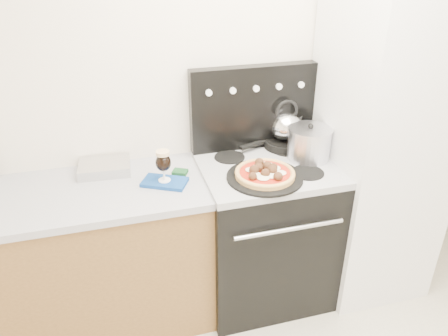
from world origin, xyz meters
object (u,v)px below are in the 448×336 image
object	(u,v)px
oven_mitt	(165,182)
stove_body	(264,234)
pizza_pan	(265,177)
base_cabinet	(79,264)
stock_pot	(309,144)
fridge	(379,148)
skillet	(285,143)
pizza	(265,172)
tea_kettle	(286,124)
beer_glass	(163,166)

from	to	relation	value
oven_mitt	stove_body	bearing A→B (deg)	1.96
oven_mitt	pizza_pan	world-z (taller)	pizza_pan
base_cabinet	stock_pot	world-z (taller)	stock_pot
stove_body	fridge	size ratio (longest dim) A/B	0.46
base_cabinet	skillet	bearing A→B (deg)	7.90
oven_mitt	pizza	world-z (taller)	pizza
oven_mitt	base_cabinet	bearing A→B (deg)	174.97
pizza_pan	pizza	size ratio (longest dim) A/B	1.29
stove_body	stock_pot	size ratio (longest dim) A/B	3.58
stove_body	oven_mitt	bearing A→B (deg)	-178.04
base_cabinet	fridge	world-z (taller)	fridge
pizza	tea_kettle	distance (m)	0.45
beer_glass	pizza	world-z (taller)	beer_glass
stove_body	skillet	bearing A→B (deg)	47.19
pizza_pan	pizza	distance (m)	0.03
pizza	pizza_pan	bearing A→B (deg)	0.00
pizza_pan	tea_kettle	distance (m)	0.45
pizza	tea_kettle	bearing A→B (deg)	53.23
fridge	beer_glass	distance (m)	1.29
fridge	stock_pot	distance (m)	0.45
skillet	fridge	bearing A→B (deg)	-24.22
pizza	tea_kettle	size ratio (longest dim) A/B	1.50
stove_body	stock_pot	distance (m)	0.63
fridge	pizza_pan	bearing A→B (deg)	-171.52
stove_body	skillet	world-z (taller)	skillet
oven_mitt	beer_glass	size ratio (longest dim) A/B	1.32
base_cabinet	stock_pot	size ratio (longest dim) A/B	5.91
stock_pot	oven_mitt	bearing A→B (deg)	-177.21
fridge	oven_mitt	bearing A→B (deg)	179.79
beer_glass	skillet	bearing A→B (deg)	16.08
oven_mitt	skillet	world-z (taller)	skillet
oven_mitt	pizza_pan	bearing A→B (deg)	-12.83
beer_glass	tea_kettle	bearing A→B (deg)	16.08
pizza	stock_pot	bearing A→B (deg)	26.06
beer_glass	tea_kettle	distance (m)	0.81
base_cabinet	pizza_pan	xyz separation A→B (m)	(1.04, -0.16, 0.50)
base_cabinet	oven_mitt	bearing A→B (deg)	-5.03
pizza	skillet	world-z (taller)	pizza
base_cabinet	beer_glass	size ratio (longest dim) A/B	8.18
pizza	stock_pot	world-z (taller)	stock_pot
pizza_pan	oven_mitt	bearing A→B (deg)	167.17
stove_body	pizza_pan	xyz separation A→B (m)	(-0.07, -0.14, 0.49)
pizza_pan	base_cabinet	bearing A→B (deg)	170.99
skillet	stock_pot	xyz separation A→B (m)	(0.07, -0.18, 0.07)
pizza	stock_pot	xyz separation A→B (m)	(0.33, 0.16, 0.05)
base_cabinet	tea_kettle	world-z (taller)	tea_kettle
oven_mitt	beer_glass	xyz separation A→B (m)	(0.00, 0.00, 0.10)
fridge	pizza_pan	size ratio (longest dim) A/B	4.60
base_cabinet	tea_kettle	xyz separation A→B (m)	(1.29, 0.18, 0.64)
beer_glass	stove_body	bearing A→B (deg)	1.96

